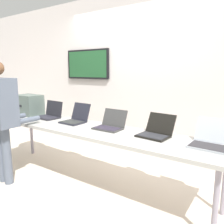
{
  "coord_description": "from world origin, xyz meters",
  "views": [
    {
      "loc": [
        1.83,
        -2.18,
        1.49
      ],
      "look_at": [
        0.24,
        0.16,
        0.97
      ],
      "focal_mm": 36.21,
      "sensor_mm": 36.0,
      "label": 1
    }
  ],
  "objects_px": {
    "laptop_station_2": "(110,124)",
    "laptop_station_0": "(50,114)",
    "equipment_box": "(29,105)",
    "laptop_station_1": "(76,118)",
    "workbench": "(90,131)",
    "person": "(1,111)",
    "laptop_station_4": "(211,140)",
    "laptop_station_3": "(156,131)"
  },
  "relations": [
    {
      "from": "workbench",
      "to": "laptop_station_4",
      "type": "xyz_separation_m",
      "value": [
        1.43,
        0.13,
        0.1
      ]
    },
    {
      "from": "equipment_box",
      "to": "laptop_station_2",
      "type": "bearing_deg",
      "value": 0.26
    },
    {
      "from": "equipment_box",
      "to": "laptop_station_4",
      "type": "distance_m",
      "value": 2.85
    },
    {
      "from": "laptop_station_0",
      "to": "laptop_station_3",
      "type": "relative_size",
      "value": 1.04
    },
    {
      "from": "laptop_station_2",
      "to": "laptop_station_4",
      "type": "height_order",
      "value": "laptop_station_4"
    },
    {
      "from": "laptop_station_0",
      "to": "laptop_station_2",
      "type": "height_order",
      "value": "laptop_station_0"
    },
    {
      "from": "equipment_box",
      "to": "laptop_station_0",
      "type": "distance_m",
      "value": 0.49
    },
    {
      "from": "workbench",
      "to": "laptop_station_0",
      "type": "relative_size",
      "value": 8.4
    },
    {
      "from": "laptop_station_1",
      "to": "laptop_station_4",
      "type": "bearing_deg",
      "value": -0.22
    },
    {
      "from": "workbench",
      "to": "laptop_station_3",
      "type": "xyz_separation_m",
      "value": [
        0.85,
        0.14,
        0.1
      ]
    },
    {
      "from": "workbench",
      "to": "laptop_station_1",
      "type": "distance_m",
      "value": 0.41
    },
    {
      "from": "laptop_station_1",
      "to": "laptop_station_2",
      "type": "xyz_separation_m",
      "value": [
        0.61,
        -0.01,
        -0.01
      ]
    },
    {
      "from": "equipment_box",
      "to": "person",
      "type": "relative_size",
      "value": 0.27
    },
    {
      "from": "laptop_station_2",
      "to": "person",
      "type": "xyz_separation_m",
      "value": [
        -1.19,
        -0.74,
        0.16
      ]
    },
    {
      "from": "laptop_station_1",
      "to": "person",
      "type": "distance_m",
      "value": 0.97
    },
    {
      "from": "person",
      "to": "laptop_station_2",
      "type": "bearing_deg",
      "value": 31.95
    },
    {
      "from": "laptop_station_1",
      "to": "laptop_station_4",
      "type": "distance_m",
      "value": 1.81
    },
    {
      "from": "laptop_station_2",
      "to": "person",
      "type": "distance_m",
      "value": 1.42
    },
    {
      "from": "equipment_box",
      "to": "laptop_station_1",
      "type": "height_order",
      "value": "equipment_box"
    },
    {
      "from": "laptop_station_0",
      "to": "person",
      "type": "xyz_separation_m",
      "value": [
        -0.03,
        -0.76,
        0.15
      ]
    },
    {
      "from": "equipment_box",
      "to": "laptop_station_2",
      "type": "height_order",
      "value": "equipment_box"
    },
    {
      "from": "laptop_station_2",
      "to": "laptop_station_0",
      "type": "bearing_deg",
      "value": 179.33
    },
    {
      "from": "laptop_station_3",
      "to": "person",
      "type": "relative_size",
      "value": 0.24
    },
    {
      "from": "laptop_station_4",
      "to": "laptop_station_1",
      "type": "bearing_deg",
      "value": 179.78
    },
    {
      "from": "laptop_station_1",
      "to": "laptop_station_4",
      "type": "xyz_separation_m",
      "value": [
        1.81,
        -0.01,
        -0.0
      ]
    },
    {
      "from": "equipment_box",
      "to": "laptop_station_1",
      "type": "relative_size",
      "value": 1.2
    },
    {
      "from": "workbench",
      "to": "person",
      "type": "distance_m",
      "value": 1.17
    },
    {
      "from": "equipment_box",
      "to": "laptop_station_0",
      "type": "bearing_deg",
      "value": 2.51
    },
    {
      "from": "laptop_station_2",
      "to": "person",
      "type": "bearing_deg",
      "value": -148.05
    },
    {
      "from": "laptop_station_0",
      "to": "person",
      "type": "distance_m",
      "value": 0.77
    },
    {
      "from": "equipment_box",
      "to": "laptop_station_4",
      "type": "relative_size",
      "value": 1.06
    },
    {
      "from": "laptop_station_0",
      "to": "laptop_station_2",
      "type": "xyz_separation_m",
      "value": [
        1.17,
        -0.01,
        -0.0
      ]
    },
    {
      "from": "equipment_box",
      "to": "person",
      "type": "bearing_deg",
      "value": -58.25
    },
    {
      "from": "laptop_station_3",
      "to": "workbench",
      "type": "bearing_deg",
      "value": -170.46
    },
    {
      "from": "workbench",
      "to": "laptop_station_2",
      "type": "bearing_deg",
      "value": 27.54
    },
    {
      "from": "laptop_station_0",
      "to": "laptop_station_1",
      "type": "distance_m",
      "value": 0.56
    },
    {
      "from": "laptop_station_3",
      "to": "laptop_station_4",
      "type": "height_order",
      "value": "laptop_station_4"
    },
    {
      "from": "laptop_station_1",
      "to": "workbench",
      "type": "bearing_deg",
      "value": -19.92
    },
    {
      "from": "laptop_station_1",
      "to": "laptop_station_2",
      "type": "relative_size",
      "value": 1.04
    },
    {
      "from": "laptop_station_1",
      "to": "person",
      "type": "relative_size",
      "value": 0.23
    },
    {
      "from": "workbench",
      "to": "laptop_station_1",
      "type": "xyz_separation_m",
      "value": [
        -0.37,
        0.14,
        0.11
      ]
    },
    {
      "from": "laptop_station_3",
      "to": "laptop_station_4",
      "type": "distance_m",
      "value": 0.58
    }
  ]
}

